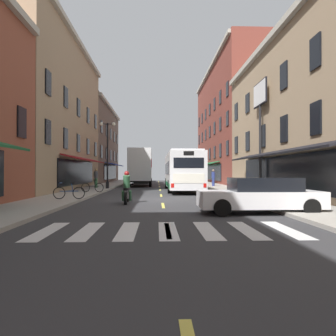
{
  "coord_description": "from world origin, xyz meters",
  "views": [
    {
      "loc": [
        -0.31,
        -18.78,
        1.62
      ],
      "look_at": [
        0.57,
        5.72,
        1.91
      ],
      "focal_mm": 33.91,
      "sensor_mm": 36.0,
      "label": 1
    }
  ],
  "objects": [
    {
      "name": "sedan_near",
      "position": [
        -2.41,
        25.59,
        0.72
      ],
      "size": [
        1.94,
        4.43,
        1.42
      ],
      "color": "black",
      "rests_on": "ground"
    },
    {
      "name": "street_lamp_twin",
      "position": [
        -4.7,
        9.65,
        3.4
      ],
      "size": [
        1.42,
        0.32,
        5.91
      ],
      "color": "black",
      "rests_on": "sidewalk_left"
    },
    {
      "name": "bicycle_near",
      "position": [
        -5.06,
        -1.39,
        0.5
      ],
      "size": [
        1.71,
        0.48,
        0.91
      ],
      "color": "black",
      "rests_on": "sidewalk_left"
    },
    {
      "name": "bicycle_mid",
      "position": [
        -5.0,
        4.53,
        0.5
      ],
      "size": [
        1.69,
        0.5,
        0.91
      ],
      "color": "black",
      "rests_on": "sidewalk_left"
    },
    {
      "name": "transit_bus",
      "position": [
        1.85,
        8.18,
        1.7
      ],
      "size": [
        2.65,
        11.4,
        3.23
      ],
      "color": "silver",
      "rests_on": "ground"
    },
    {
      "name": "billboard_sign",
      "position": [
        7.05,
        3.45,
        6.12
      ],
      "size": [
        0.4,
        2.64,
        7.89
      ],
      "color": "black",
      "rests_on": "sidewalk_right"
    },
    {
      "name": "sidewalk_right",
      "position": [
        5.9,
        0.0,
        0.07
      ],
      "size": [
        3.0,
        80.0,
        0.14
      ],
      "primitive_type": "cube",
      "color": "#A39E93",
      "rests_on": "ground"
    },
    {
      "name": "motorcycle_rider",
      "position": [
        -1.85,
        -2.43,
        0.71
      ],
      "size": [
        0.62,
        2.07,
        1.66
      ],
      "color": "black",
      "rests_on": "ground"
    },
    {
      "name": "pedestrian_near",
      "position": [
        -6.01,
        11.2,
        1.09
      ],
      "size": [
        0.45,
        0.52,
        1.79
      ],
      "rotation": [
        0.0,
        0.0,
        3.64
      ],
      "color": "#33663F",
      "rests_on": "sidewalk_left"
    },
    {
      "name": "box_truck",
      "position": [
        -2.11,
        16.99,
        2.1
      ],
      "size": [
        2.55,
        8.27,
        4.06
      ],
      "color": "white",
      "rests_on": "ground"
    },
    {
      "name": "sidewalk_left",
      "position": [
        -5.9,
        0.0,
        0.07
      ],
      "size": [
        3.0,
        80.0,
        0.14
      ],
      "primitive_type": "cube",
      "color": "#A39E93",
      "rests_on": "ground"
    },
    {
      "name": "crosswalk_near",
      "position": [
        0.0,
        -10.0,
        0.0
      ],
      "size": [
        7.1,
        2.8,
        0.01
      ],
      "color": "silver",
      "rests_on": "ground"
    },
    {
      "name": "lane_centre_dashes",
      "position": [
        0.0,
        -0.25,
        0.0
      ],
      "size": [
        0.14,
        73.9,
        0.01
      ],
      "color": "#DBCC4C",
      "rests_on": "ground"
    },
    {
      "name": "pedestrian_mid",
      "position": [
        5.6,
        14.04,
        1.03
      ],
      "size": [
        0.36,
        0.36,
        1.73
      ],
      "rotation": [
        0.0,
        0.0,
        3.35
      ],
      "color": "navy",
      "rests_on": "sidewalk_right"
    },
    {
      "name": "storefront_row_right",
      "position": [
        11.38,
        3.2,
        6.81
      ],
      "size": [
        9.44,
        79.9,
        16.63
      ],
      "color": "brown",
      "rests_on": "ground"
    },
    {
      "name": "sedan_mid",
      "position": [
        3.74,
        -6.54,
        0.71
      ],
      "size": [
        4.69,
        1.97,
        1.39
      ],
      "color": "silver",
      "rests_on": "ground"
    },
    {
      "name": "ground_plane",
      "position": [
        0.0,
        0.0,
        -0.05
      ],
      "size": [
        34.8,
        80.0,
        0.1
      ],
      "primitive_type": "cube",
      "color": "#333335"
    }
  ]
}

